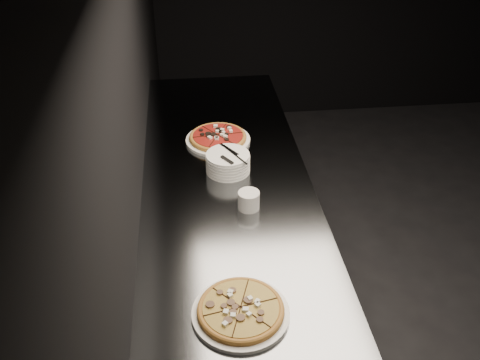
{
  "coord_description": "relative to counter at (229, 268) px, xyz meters",
  "views": [
    {
      "loc": [
        -2.29,
        -1.88,
        2.24
      ],
      "look_at": [
        -2.08,
        -0.02,
        0.97
      ],
      "focal_mm": 40.0,
      "sensor_mm": 36.0,
      "label": 1
    }
  ],
  "objects": [
    {
      "name": "counter",
      "position": [
        0.0,
        0.0,
        0.0
      ],
      "size": [
        0.74,
        2.44,
        0.92
      ],
      "color": "slate",
      "rests_on": "floor"
    },
    {
      "name": "plate_stack",
      "position": [
        0.01,
        0.15,
        0.5
      ],
      "size": [
        0.2,
        0.2,
        0.09
      ],
      "color": "white",
      "rests_on": "counter"
    },
    {
      "name": "wall_left",
      "position": [
        -0.37,
        0.0,
        0.94
      ],
      "size": [
        0.02,
        5.0,
        2.8
      ],
      "primitive_type": "cube",
      "color": "black",
      "rests_on": "floor"
    },
    {
      "name": "cutlery",
      "position": [
        0.02,
        0.13,
        0.55
      ],
      "size": [
        0.1,
        0.2,
        0.01
      ],
      "rotation": [
        0.0,
        0.0,
        0.58
      ],
      "color": "silver",
      "rests_on": "plate_stack"
    },
    {
      "name": "ramekin",
      "position": [
        0.07,
        -0.14,
        0.5
      ],
      "size": [
        0.09,
        0.09,
        0.08
      ],
      "color": "silver",
      "rests_on": "counter"
    },
    {
      "name": "pizza_tomato",
      "position": [
        -0.01,
        0.42,
        0.48
      ],
      "size": [
        0.32,
        0.32,
        0.04
      ],
      "rotation": [
        0.0,
        0.0,
        0.1
      ],
      "color": "white",
      "rests_on": "counter"
    },
    {
      "name": "pizza_mushroom",
      "position": [
        -0.03,
        -0.71,
        0.48
      ],
      "size": [
        0.33,
        0.33,
        0.04
      ],
      "rotation": [
        0.0,
        0.0,
        0.2
      ],
      "color": "white",
      "rests_on": "counter"
    }
  ]
}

